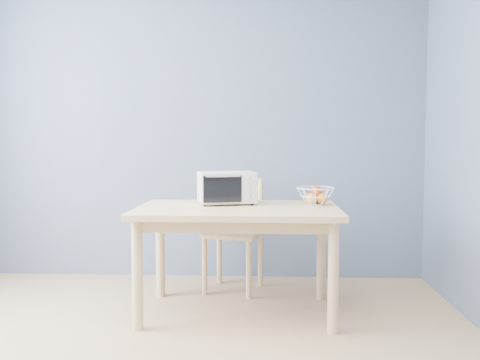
{
  "coord_description": "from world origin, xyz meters",
  "views": [
    {
      "loc": [
        0.63,
        -2.45,
        1.21
      ],
      "look_at": [
        0.44,
        1.35,
        0.93
      ],
      "focal_mm": 40.0,
      "sensor_mm": 36.0,
      "label": 1
    }
  ],
  "objects_px": {
    "toaster_oven": "(225,187)",
    "fruit_basket": "(315,196)",
    "dining_table": "(238,222)",
    "dining_chair": "(235,235)"
  },
  "relations": [
    {
      "from": "dining_table",
      "to": "toaster_oven",
      "type": "distance_m",
      "value": 0.3
    },
    {
      "from": "dining_table",
      "to": "toaster_oven",
      "type": "relative_size",
      "value": 3.08
    },
    {
      "from": "toaster_oven",
      "to": "fruit_basket",
      "type": "bearing_deg",
      "value": -15.91
    },
    {
      "from": "dining_table",
      "to": "fruit_basket",
      "type": "height_order",
      "value": "fruit_basket"
    },
    {
      "from": "toaster_oven",
      "to": "fruit_basket",
      "type": "distance_m",
      "value": 0.66
    },
    {
      "from": "fruit_basket",
      "to": "dining_chair",
      "type": "relative_size",
      "value": 0.33
    },
    {
      "from": "toaster_oven",
      "to": "dining_chair",
      "type": "bearing_deg",
      "value": 69.28
    },
    {
      "from": "toaster_oven",
      "to": "dining_table",
      "type": "bearing_deg",
      "value": -72.27
    },
    {
      "from": "toaster_oven",
      "to": "fruit_basket",
      "type": "height_order",
      "value": "toaster_oven"
    },
    {
      "from": "fruit_basket",
      "to": "dining_chair",
      "type": "distance_m",
      "value": 0.84
    }
  ]
}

